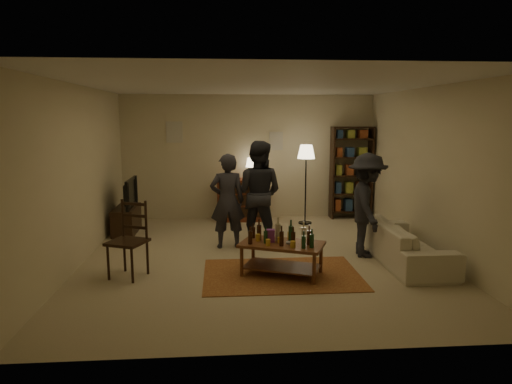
{
  "coord_description": "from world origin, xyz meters",
  "views": [
    {
      "loc": [
        -0.61,
        -6.99,
        2.21
      ],
      "look_at": [
        -0.06,
        0.1,
        1.05
      ],
      "focal_mm": 32.0,
      "sensor_mm": 36.0,
      "label": 1
    }
  ],
  "objects": [
    {
      "name": "dresser",
      "position": [
        -0.19,
        2.71,
        0.48
      ],
      "size": [
        1.0,
        0.5,
        1.36
      ],
      "color": "brown",
      "rests_on": "ground"
    },
    {
      "name": "floor_lamp",
      "position": [
        1.14,
        2.28,
        1.4
      ],
      "size": [
        0.36,
        0.36,
        1.65
      ],
      "color": "black",
      "rests_on": "ground"
    },
    {
      "name": "tv_stand",
      "position": [
        -2.44,
        1.8,
        0.38
      ],
      "size": [
        0.4,
        1.0,
        1.06
      ],
      "color": "black",
      "rests_on": "ground"
    },
    {
      "name": "person_by_sofa",
      "position": [
        1.7,
        -0.03,
        0.83
      ],
      "size": [
        0.75,
        1.14,
        1.66
      ],
      "primitive_type": "imported",
      "rotation": [
        0.0,
        0.0,
        1.44
      ],
      "color": "#222228",
      "rests_on": "ground"
    },
    {
      "name": "sofa",
      "position": [
        2.2,
        -0.4,
        0.3
      ],
      "size": [
        0.81,
        2.08,
        0.61
      ],
      "primitive_type": "imported",
      "rotation": [
        0.0,
        0.0,
        1.57
      ],
      "color": "beige",
      "rests_on": "ground"
    },
    {
      "name": "person_left",
      "position": [
        -0.51,
        0.63,
        0.81
      ],
      "size": [
        0.62,
        0.44,
        1.62
      ],
      "primitive_type": "imported",
      "rotation": [
        0.0,
        0.0,
        3.24
      ],
      "color": "#2B2A33",
      "rests_on": "ground"
    },
    {
      "name": "floor",
      "position": [
        0.0,
        0.0,
        0.0
      ],
      "size": [
        6.0,
        6.0,
        0.0
      ],
      "primitive_type": "plane",
      "color": "#C6B793",
      "rests_on": "ground"
    },
    {
      "name": "bookshelf",
      "position": [
        2.25,
        2.78,
        1.03
      ],
      "size": [
        0.9,
        0.34,
        2.02
      ],
      "color": "black",
      "rests_on": "ground"
    },
    {
      "name": "coffee_table",
      "position": [
        0.23,
        -0.84,
        0.42
      ],
      "size": [
        1.3,
        1.02,
        0.81
      ],
      "rotation": [
        0.0,
        0.0,
        -0.4
      ],
      "color": "brown",
      "rests_on": "ground"
    },
    {
      "name": "rug",
      "position": [
        0.23,
        -0.84,
        0.01
      ],
      "size": [
        2.2,
        1.5,
        0.01
      ],
      "primitive_type": "cube",
      "color": "brown",
      "rests_on": "ground"
    },
    {
      "name": "dining_chair",
      "position": [
        -1.89,
        -0.69,
        0.58
      ],
      "size": [
        0.62,
        0.62,
        1.09
      ],
      "rotation": [
        0.0,
        0.0,
        -0.4
      ],
      "color": "black",
      "rests_on": "ground"
    },
    {
      "name": "room_shell",
      "position": [
        -0.65,
        2.98,
        1.81
      ],
      "size": [
        6.0,
        6.0,
        6.0
      ],
      "color": "beige",
      "rests_on": "ground"
    },
    {
      "name": "person_right",
      "position": [
        0.03,
        0.81,
        0.91
      ],
      "size": [
        1.08,
        0.97,
        1.82
      ],
      "primitive_type": "imported",
      "rotation": [
        0.0,
        0.0,
        2.75
      ],
      "color": "#26282E",
      "rests_on": "ground"
    }
  ]
}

